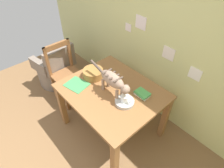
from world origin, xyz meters
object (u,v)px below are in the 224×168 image
Objects in this scene: book_stack at (142,94)px; wooden_chair_near at (67,74)px; magazine at (77,85)px; saucer_bowl at (125,102)px; wicker_basket at (93,73)px; dining_table at (112,96)px; coffee_mug at (125,98)px; wicker_armchair at (56,70)px; cat at (113,81)px.

wooden_chair_near reaches higher than book_stack.
book_stack is at bearing 22.78° from magazine.
wicker_basket is (-0.60, 0.03, 0.03)m from saucer_bowl.
coffee_mug reaches higher than dining_table.
dining_table is 0.46m from magazine.
wicker_basket is at bearing 97.37° from wooden_chair_near.
dining_table is at bearing -145.15° from book_stack.
book_stack is 0.19× the size of wooden_chair_near.
wicker_armchair is at bearing -177.82° from dining_table.
coffee_mug is at bearing -100.38° from book_stack.
saucer_bowl is at bearing -101.09° from book_stack.
wicker_armchair is (-1.08, -0.05, -0.53)m from wicker_basket.
dining_table is at bearing -116.77° from cat.
dining_table is 0.38m from book_stack.
wicker_armchair is (-1.68, -0.02, -0.50)m from saucer_bowl.
coffee_mug is 0.50× the size of wicker_basket.
saucer_bowl reaches higher than wicker_armchair.
coffee_mug is at bearing 90.02° from cat.
cat reaches higher than wicker_basket.
cat reaches higher than coffee_mug.
wicker_basket reaches higher than wicker_armchair.
wicker_basket is at bearing 75.74° from magazine.
cat is at bearing 93.07° from wooden_chair_near.
wicker_basket reaches higher than dining_table.
cat is 0.44m from wicker_basket.
wooden_chair_near reaches higher than dining_table.
cat is 2.51× the size of wicker_basket.
dining_table is 1.23× the size of wooden_chair_near.
wicker_armchair is at bearing -171.46° from book_stack.
coffee_mug is at bearing 92.35° from wooden_chair_near.
dining_table is 0.30m from cat.
wicker_basket is at bearing -162.05° from book_stack.
book_stack reaches higher than dining_table.
saucer_bowl is 0.60m from wicker_basket.
saucer_bowl is 0.23× the size of wooden_chair_near.
wooden_chair_near reaches higher than magazine.
wicker_basket is (0.01, 0.25, 0.05)m from magazine.
coffee_mug is 0.61m from wicker_basket.
wooden_chair_near is at bearing -177.67° from saucer_bowl.
coffee_mug is (0.25, -0.03, 0.17)m from dining_table.
book_stack is at bearing 17.95° from wicker_basket.
wooden_chair_near reaches higher than wicker_armchair.
saucer_bowl is at bearing -98.20° from wicker_armchair.
wicker_basket reaches higher than book_stack.
dining_table is at bearing 172.01° from saucer_bowl.
cat is 1.13m from wooden_chair_near.
dining_table is 1.78× the size of cat.
coffee_mug is at bearing 7.64° from magazine.
wooden_chair_near is (-0.96, -0.08, -0.20)m from dining_table.
coffee_mug reaches higher than saucer_bowl.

